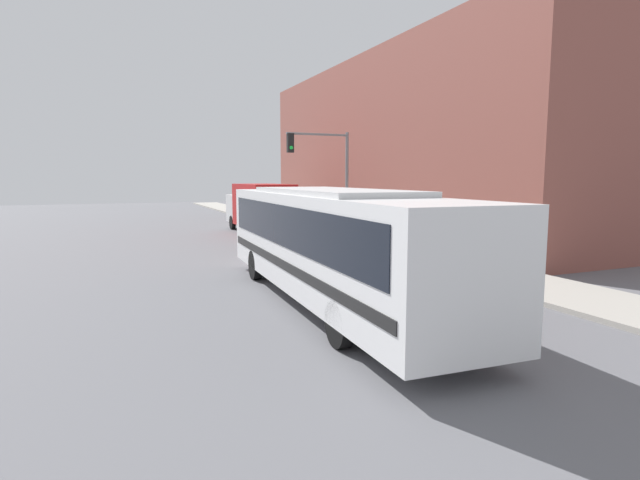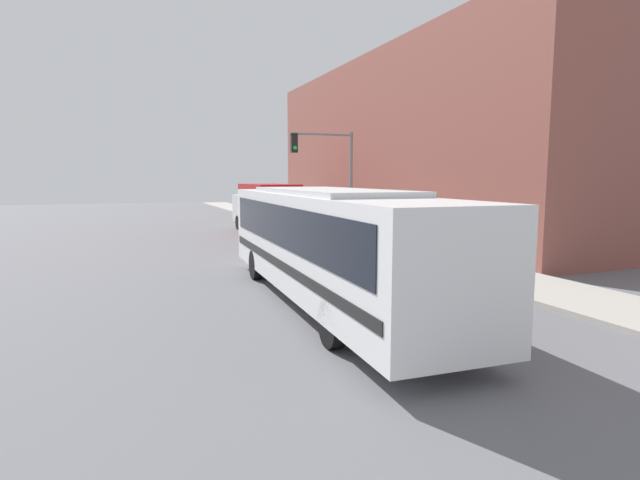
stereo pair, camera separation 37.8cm
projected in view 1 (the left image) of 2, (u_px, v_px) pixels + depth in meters
The scene contains 8 objects.
ground_plane at pixel (355, 306), 13.15m from camera, with size 120.00×120.00×0.00m, color slate.
sidewalk at pixel (299, 227), 33.74m from camera, with size 3.06×70.00×0.14m.
building_facade at pixel (401, 148), 30.00m from camera, with size 6.00×27.31×10.27m.
city_bus at pixel (330, 238), 13.24m from camera, with size 3.09×12.37×3.07m.
delivery_truck at pixel (259, 206), 30.53m from camera, with size 2.44×7.64×2.99m.
fire_hydrant at pixel (413, 252), 19.58m from camera, with size 0.22×0.30×0.66m.
traffic_light_pole at pixel (327, 167), 24.48m from camera, with size 3.28×0.35×5.46m.
pedestrian_near_corner at pixel (326, 218), 29.90m from camera, with size 0.34×0.34×1.66m.
Camera 1 is at (-5.89, -11.44, 3.36)m, focal length 28.00 mm.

